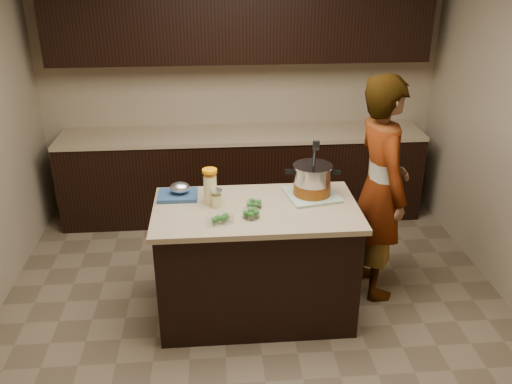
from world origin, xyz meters
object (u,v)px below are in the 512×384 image
(island, at_px, (256,261))
(lemonade_pitcher, at_px, (210,188))
(person, at_px, (380,189))
(stock_pot, at_px, (312,182))

(island, bearing_deg, lemonade_pitcher, 161.99)
(island, height_order, lemonade_pitcher, lemonade_pitcher)
(lemonade_pitcher, xyz_separation_m, person, (1.30, 0.16, -0.13))
(island, bearing_deg, person, 15.11)
(lemonade_pitcher, relative_size, person, 0.14)
(island, distance_m, stock_pot, 0.72)
(stock_pot, height_order, person, person)
(stock_pot, xyz_separation_m, lemonade_pitcher, (-0.75, -0.05, 0.00))
(lemonade_pitcher, distance_m, person, 1.32)
(island, relative_size, person, 0.82)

